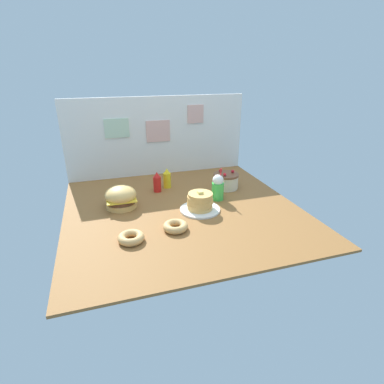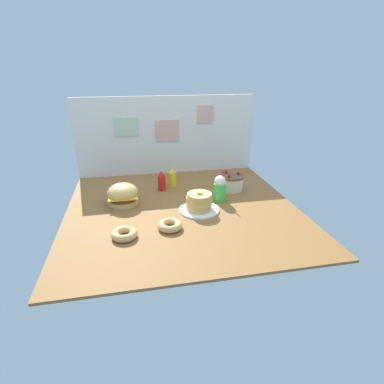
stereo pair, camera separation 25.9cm
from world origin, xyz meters
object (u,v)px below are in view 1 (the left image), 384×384
(layer_cake, at_px, (226,181))
(mustard_bottle, at_px, (167,179))
(donut_chocolate, at_px, (176,226))
(pancake_stack, at_px, (200,203))
(cream_soda_cup, at_px, (218,187))
(burger, at_px, (121,197))
(ketchup_bottle, at_px, (157,182))
(donut_pink_glaze, at_px, (131,237))

(layer_cake, xyz_separation_m, mustard_bottle, (-0.56, 0.19, 0.02))
(layer_cake, xyz_separation_m, donut_chocolate, (-0.70, -0.67, -0.05))
(pancake_stack, distance_m, cream_soda_cup, 0.29)
(burger, distance_m, cream_soda_cup, 0.87)
(pancake_stack, height_order, layer_cake, layer_cake)
(layer_cake, distance_m, donut_chocolate, 0.96)
(ketchup_bottle, distance_m, donut_pink_glaze, 0.92)
(burger, bearing_deg, layer_cake, 7.52)
(burger, distance_m, pancake_stack, 0.69)
(burger, relative_size, cream_soda_cup, 0.88)
(pancake_stack, xyz_separation_m, donut_chocolate, (-0.28, -0.26, -0.04))
(burger, height_order, layer_cake, burger)
(ketchup_bottle, distance_m, donut_chocolate, 0.79)
(layer_cake, distance_m, ketchup_bottle, 0.68)
(pancake_stack, height_order, cream_soda_cup, cream_soda_cup)
(ketchup_bottle, relative_size, mustard_bottle, 1.00)
(pancake_stack, xyz_separation_m, donut_pink_glaze, (-0.62, -0.32, -0.04))
(layer_cake, height_order, mustard_bottle, mustard_bottle)
(mustard_bottle, relative_size, cream_soda_cup, 0.67)
(donut_chocolate, bearing_deg, layer_cake, 43.73)
(layer_cake, relative_size, donut_chocolate, 1.34)
(ketchup_bottle, height_order, donut_pink_glaze, ketchup_bottle)
(burger, relative_size, pancake_stack, 0.78)
(ketchup_bottle, bearing_deg, cream_soda_cup, -35.94)
(pancake_stack, xyz_separation_m, cream_soda_cup, (0.23, 0.17, 0.05))
(ketchup_bottle, height_order, donut_chocolate, ketchup_bottle)
(burger, distance_m, donut_pink_glaze, 0.59)
(pancake_stack, bearing_deg, cream_soda_cup, 36.06)
(pancake_stack, bearing_deg, layer_cake, 44.35)
(burger, xyz_separation_m, mustard_bottle, (0.49, 0.33, 0.00))
(donut_pink_glaze, bearing_deg, donut_chocolate, 10.41)
(pancake_stack, relative_size, mustard_bottle, 1.70)
(donut_chocolate, bearing_deg, donut_pink_glaze, -169.59)
(pancake_stack, distance_m, ketchup_bottle, 0.58)
(burger, distance_m, layer_cake, 1.05)
(pancake_stack, distance_m, donut_chocolate, 0.39)
(pancake_stack, bearing_deg, burger, 157.19)
(donut_pink_glaze, bearing_deg, ketchup_bottle, 66.98)
(ketchup_bottle, xyz_separation_m, mustard_bottle, (0.12, 0.07, 0.00))
(ketchup_bottle, xyz_separation_m, cream_soda_cup, (0.49, -0.36, 0.03))
(burger, xyz_separation_m, ketchup_bottle, (0.37, 0.26, 0.00))
(pancake_stack, distance_m, layer_cake, 0.58)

